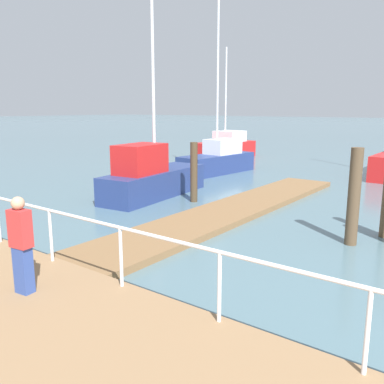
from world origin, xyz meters
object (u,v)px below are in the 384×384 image
(pedestrian_1, at_px, (21,244))
(moored_boat_3, at_px, (226,147))
(moored_boat_0, at_px, (218,159))
(moored_boat_2, at_px, (152,177))

(pedestrian_1, bearing_deg, moored_boat_3, 24.02)
(moored_boat_0, bearing_deg, moored_boat_3, 28.91)
(moored_boat_3, bearing_deg, pedestrian_1, -155.98)
(moored_boat_3, bearing_deg, moored_boat_2, -159.75)
(moored_boat_0, xyz_separation_m, moored_boat_2, (-6.70, -1.34, 0.06))
(moored_boat_3, height_order, pedestrian_1, moored_boat_3)
(moored_boat_0, bearing_deg, pedestrian_1, -158.11)
(moored_boat_3, relative_size, pedestrian_1, 4.52)
(moored_boat_2, relative_size, moored_boat_3, 1.07)
(moored_boat_0, height_order, moored_boat_2, moored_boat_0)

